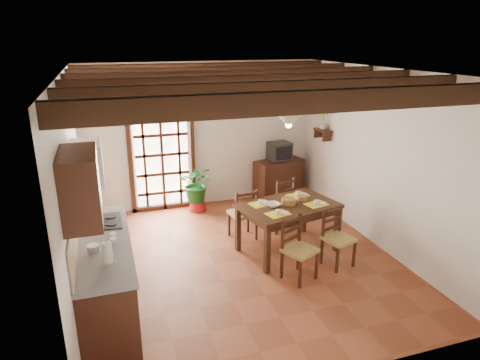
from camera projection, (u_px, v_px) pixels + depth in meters
name	position (u px, v px, depth m)	size (l,w,h in m)	color
ground_plane	(242.00, 260.00, 6.50)	(5.00, 5.00, 0.00)	brown
room_shell	(242.00, 144.00, 5.92)	(4.52, 5.02, 2.81)	silver
ceiling_beams	(242.00, 80.00, 5.64)	(4.50, 4.34, 0.20)	black
french_door	(162.00, 151.00, 8.09)	(1.26, 0.11, 2.32)	white
kitchen_counter	(106.00, 274.00, 5.23)	(0.64, 2.25, 1.38)	#32190F
upper_cabinet	(81.00, 187.00, 4.13)	(0.35, 0.80, 0.70)	#32190F
range_hood	(87.00, 163.00, 5.30)	(0.38, 0.60, 0.54)	white
counter_items	(102.00, 235.00, 5.16)	(0.50, 1.43, 0.25)	black
dining_table	(288.00, 210.00, 6.59)	(1.62, 1.24, 0.79)	#361F11
chair_near_left	(299.00, 260.00, 5.94)	(0.53, 0.52, 0.89)	#A99448
chair_near_right	(337.00, 248.00, 6.29)	(0.48, 0.47, 0.86)	#A99448
chair_far_left	(243.00, 223.00, 7.14)	(0.45, 0.43, 0.89)	#A99448
chair_far_right	(278.00, 213.00, 7.49)	(0.56, 0.54, 0.96)	#A99448
table_setting	(289.00, 200.00, 6.53)	(1.06, 0.70, 0.10)	yellow
table_bowl	(273.00, 205.00, 6.46)	(0.22, 0.22, 0.05)	white
sideboard	(278.00, 180.00, 8.82)	(0.99, 0.45, 0.84)	#32190F
crt_tv	(279.00, 151.00, 8.62)	(0.45, 0.43, 0.36)	black
fuse_box	(274.00, 114.00, 8.61)	(0.25, 0.03, 0.32)	white
plant_pot	(198.00, 205.00, 8.35)	(0.35, 0.35, 0.22)	maroon
potted_plant	(197.00, 182.00, 8.20)	(1.72, 1.47, 1.91)	#144C19
wall_shelf	(323.00, 132.00, 8.09)	(0.20, 0.42, 0.20)	#32190F
shelf_vase	(323.00, 125.00, 8.04)	(0.15, 0.15, 0.15)	#B2BFB2
shelf_flowers	(324.00, 114.00, 7.97)	(0.14, 0.14, 0.36)	yellow
framed_picture	(329.00, 103.00, 7.94)	(0.03, 0.32, 0.32)	brown
pendant_lamp	(289.00, 120.00, 6.23)	(0.36, 0.36, 0.84)	black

